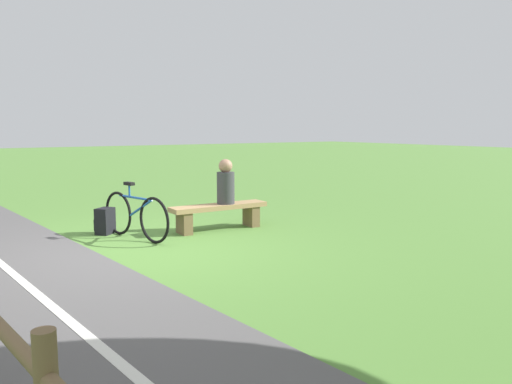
# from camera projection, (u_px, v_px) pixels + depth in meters

# --- Properties ---
(ground_plane) EXTENTS (80.00, 80.00, 0.00)m
(ground_plane) POSITION_uv_depth(u_px,v_px,m) (137.00, 251.00, 7.19)
(ground_plane) COLOR #548438
(bench) EXTENTS (1.74, 0.42, 0.44)m
(bench) POSITION_uv_depth(u_px,v_px,m) (219.00, 212.00, 8.64)
(bench) COLOR #A88456
(bench) RESTS_ON ground_plane
(person_seated) EXTENTS (0.31, 0.31, 0.77)m
(person_seated) POSITION_uv_depth(u_px,v_px,m) (226.00, 183.00, 8.65)
(person_seated) COLOR #38383D
(person_seated) RESTS_ON bench
(bicycle) EXTENTS (0.46, 1.63, 0.89)m
(bicycle) POSITION_uv_depth(u_px,v_px,m) (135.00, 215.00, 7.93)
(bicycle) COLOR black
(bicycle) RESTS_ON ground_plane
(backpack) EXTENTS (0.37, 0.36, 0.43)m
(backpack) POSITION_uv_depth(u_px,v_px,m) (105.00, 221.00, 8.31)
(backpack) COLOR black
(backpack) RESTS_ON ground_plane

